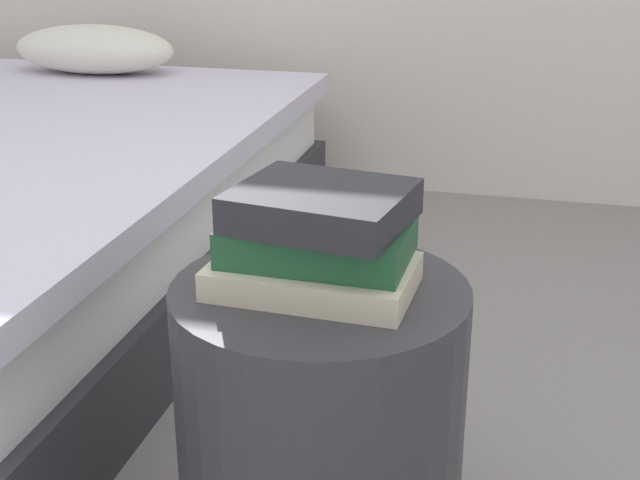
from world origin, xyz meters
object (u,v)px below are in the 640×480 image
(side_table, at_px, (320,426))
(book_charcoal, at_px, (319,206))
(book_forest, at_px, (318,241))
(book_cream, at_px, (313,276))

(side_table, relative_size, book_charcoal, 1.99)
(side_table, xyz_separation_m, book_charcoal, (-0.00, 0.01, 0.36))
(side_table, relative_size, book_forest, 1.80)
(book_charcoal, bearing_deg, book_cream, -92.43)
(book_cream, xyz_separation_m, book_charcoal, (0.00, 0.02, 0.10))
(book_forest, height_order, book_charcoal, book_charcoal)
(book_cream, height_order, book_charcoal, book_charcoal)
(book_cream, relative_size, book_forest, 1.10)
(book_cream, bearing_deg, book_forest, 85.51)
(book_cream, relative_size, book_charcoal, 1.21)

